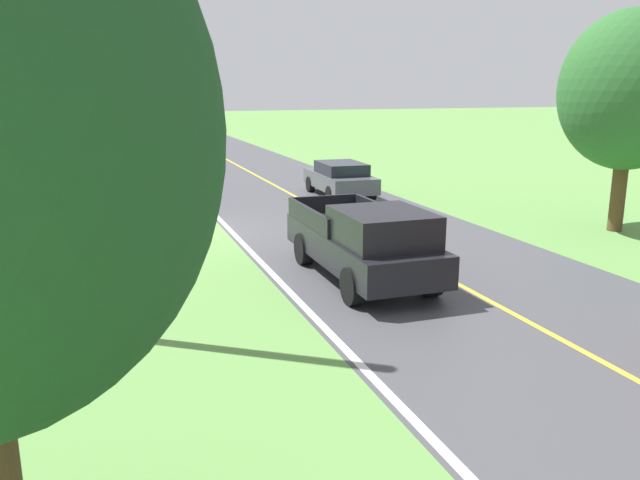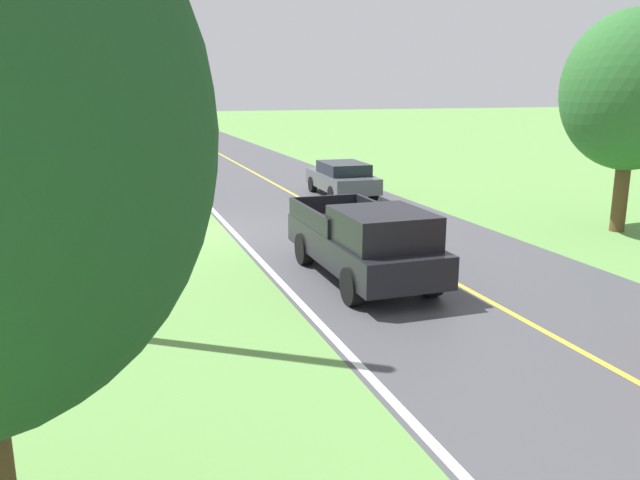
# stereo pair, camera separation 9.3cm
# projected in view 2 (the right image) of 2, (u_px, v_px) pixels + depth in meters

# --- Properties ---
(ground_plane) EXTENTS (200.00, 200.00, 0.00)m
(ground_plane) POSITION_uv_depth(u_px,v_px,m) (195.00, 232.00, 19.79)
(ground_plane) COLOR #609347
(road_surface) EXTENTS (7.97, 120.00, 0.00)m
(road_surface) POSITION_uv_depth(u_px,v_px,m) (343.00, 222.00, 21.34)
(road_surface) COLOR #47474C
(road_surface) RESTS_ON ground
(lane_edge_line) EXTENTS (0.16, 117.60, 0.00)m
(lane_edge_line) POSITION_uv_depth(u_px,v_px,m) (231.00, 230.00, 20.14)
(lane_edge_line) COLOR silver
(lane_edge_line) RESTS_ON ground
(lane_centre_line) EXTENTS (0.14, 117.60, 0.00)m
(lane_centre_line) POSITION_uv_depth(u_px,v_px,m) (343.00, 222.00, 21.34)
(lane_centre_line) COLOR gold
(lane_centre_line) RESTS_ON ground
(hitchhiker_walking) EXTENTS (0.62, 0.51, 1.75)m
(hitchhiker_walking) POSITION_uv_depth(u_px,v_px,m) (141.00, 194.00, 20.79)
(hitchhiker_walking) COLOR black
(hitchhiker_walking) RESTS_ON ground
(suitcase_carried) EXTENTS (0.46, 0.20, 0.40)m
(suitcase_carried) POSITION_uv_depth(u_px,v_px,m) (129.00, 219.00, 20.77)
(suitcase_carried) COLOR brown
(suitcase_carried) RESTS_ON ground
(pickup_truck_passing) EXTENTS (2.10, 5.40, 1.82)m
(pickup_truck_passing) POSITION_uv_depth(u_px,v_px,m) (367.00, 241.00, 14.58)
(pickup_truck_passing) COLOR black
(pickup_truck_passing) RESTS_ON ground
(tree_far_side_near) EXTENTS (4.13, 4.13, 6.67)m
(tree_far_side_near) POSITION_uv_depth(u_px,v_px,m) (632.00, 91.00, 18.96)
(tree_far_side_near) COLOR brown
(tree_far_side_near) RESTS_ON ground
(sedan_near_oncoming) EXTENTS (2.06, 4.47, 1.41)m
(sedan_near_oncoming) POSITION_uv_depth(u_px,v_px,m) (342.00, 178.00, 26.11)
(sedan_near_oncoming) COLOR #4C5156
(sedan_near_oncoming) RESTS_ON ground
(utility_pole_roadside) EXTENTS (0.28, 0.28, 8.71)m
(utility_pole_roadside) POSITION_uv_depth(u_px,v_px,m) (92.00, 90.00, 10.54)
(utility_pole_roadside) COLOR brown
(utility_pole_roadside) RESTS_ON ground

